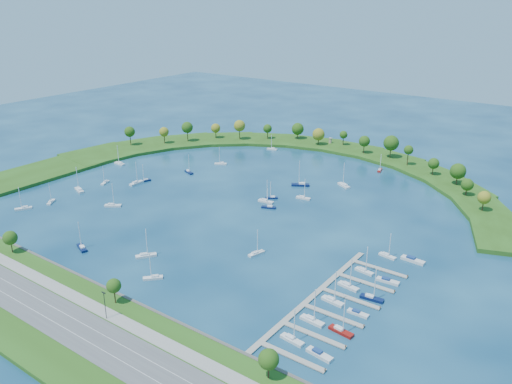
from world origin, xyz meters
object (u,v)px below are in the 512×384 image
Objects in this scene: moored_boat_5 at (301,184)px; moored_boat_20 at (146,255)px; moored_boat_6 at (189,172)px; docked_boat_9 at (388,281)px; moored_boat_15 at (82,247)px; moored_boat_21 at (303,197)px; moored_boat_7 at (51,201)px; docked_boat_5 at (358,313)px; harbor_tower at (330,140)px; moored_boat_14 at (136,183)px; docked_boat_8 at (364,270)px; moored_boat_3 at (256,253)px; docked_boat_6 at (348,285)px; docked_boat_7 at (372,297)px; moored_boat_17 at (120,163)px; moored_boat_18 at (344,185)px; docked_boat_0 at (292,339)px; moored_boat_8 at (272,197)px; moored_boat_19 at (221,163)px; moored_boat_1 at (272,149)px; moored_boat_4 at (153,277)px; moored_boat_10 at (113,205)px; moored_boat_9 at (145,180)px; moored_boat_2 at (105,182)px; moored_boat_0 at (380,170)px; moored_boat_16 at (79,190)px; docked_boat_4 at (333,300)px; docked_boat_3 at (341,330)px; dock_system at (331,303)px; docked_boat_2 at (312,320)px; moored_boat_11 at (23,208)px; moored_boat_13 at (269,207)px; docked_boat_10 at (387,255)px; moored_boat_12 at (266,201)px; docked_boat_11 at (413,260)px.

moored_boat_20 is at bearing 56.52° from moored_boat_5.
moored_boat_6 reaches higher than docked_boat_9.
moored_boat_15 is 1.07× the size of moored_boat_21.
docked_boat_5 is at bearing -124.03° from moored_boat_7.
harbor_tower is 0.30× the size of moored_boat_20.
docked_boat_8 is (150.28, -17.20, -0.05)m from moored_boat_14.
docked_boat_6 is (43.25, -1.22, 0.03)m from moored_boat_3.
docked_boat_8 is (-10.49, 16.51, -0.03)m from docked_boat_7.
moored_boat_17 is at bearing -142.59° from moored_boat_6.
moored_boat_18 reaches higher than docked_boat_0.
moored_boat_8 is 0.85× the size of moored_boat_19.
moored_boat_1 is 0.97× the size of moored_boat_4.
harbor_tower is at bearing -25.59° from moored_boat_18.
moored_boat_10 is at bearing -102.27° from harbor_tower.
moored_boat_1 is 101.22m from moored_boat_9.
moored_boat_14 is at bearing 100.63° from moored_boat_2.
moored_boat_15 is at bearing 136.91° from moored_boat_17.
moored_boat_0 is at bearing 23.40° from moored_boat_20.
moored_boat_5 is at bearing -120.00° from moored_boat_16.
moored_boat_2 is at bearing 174.54° from docked_boat_4.
docked_boat_6 is (0.00, 12.38, -0.01)m from docked_boat_4.
moored_boat_6 is at bearing 67.67° from moored_boat_1.
moored_boat_18 is 1.09× the size of moored_boat_20.
moored_boat_20 is 90.03m from docked_boat_3.
docked_boat_8 is at bearing 110.15° from docked_boat_5.
dock_system is 7.22× the size of moored_boat_3.
docked_boat_2 is at bearing -129.25° from docked_boat_5.
moored_boat_2 is at bearing -174.56° from docked_boat_8.
docked_boat_0 reaches higher than moored_boat_11.
moored_boat_5 is 1.42× the size of moored_boat_9.
dock_system is at bearing 154.73° from moored_boat_4.
moored_boat_17 reaches higher than moored_boat_15.
moored_boat_1 is 0.96× the size of moored_boat_3.
moored_boat_8 is 80.86m from moored_boat_14.
moored_boat_15 is (-39.50, -84.66, 0.04)m from moored_boat_13.
moored_boat_16 reaches higher than moored_boat_8.
moored_boat_1 is 165.46m from docked_boat_10.
docked_boat_6 is 1.13× the size of docked_boat_10.
docked_boat_5 is (108.38, -182.63, -3.42)m from harbor_tower.
moored_boat_17 is 1.03× the size of docked_boat_0.
moored_boat_16 is (-93.78, -47.08, 0.04)m from moored_boat_12.
moored_boat_4 is 1.12× the size of docked_boat_11.
docked_boat_5 is at bearing -58.36° from moored_boat_21.
moored_boat_10 is at bearing 161.10° from moored_boat_11.
docked_boat_2 reaches higher than moored_boat_10.
moored_boat_2 is 168.55m from docked_boat_10.
moored_boat_12 is 1.14× the size of docked_boat_10.
docked_boat_11 is (1.84, 36.48, -0.19)m from docked_boat_7.
moored_boat_16 reaches higher than moored_boat_17.
moored_boat_4 is 0.92× the size of docked_boat_0.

